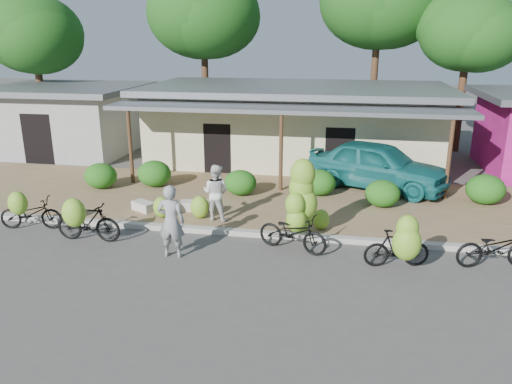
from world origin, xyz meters
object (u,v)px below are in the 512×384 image
(bike_far_left, at_px, (29,212))
(teal_van, at_px, (378,165))
(tree_back_left, at_px, (31,32))
(bike_right, at_px, (401,245))
(bike_far_right, at_px, (496,248))
(tree_far_center, at_px, (200,11))
(bike_center, at_px, (297,214))
(bystander, at_px, (216,192))
(sack_far, at_px, (143,206))
(vendor, at_px, (171,221))
(sack_near, at_px, (194,206))
(tree_near_right, at_px, (464,29))
(bike_left, at_px, (85,220))

(bike_far_left, distance_m, teal_van, 11.56)
(tree_back_left, height_order, bike_right, tree_back_left)
(bike_far_right, bearing_deg, tree_far_center, 24.99)
(bike_center, height_order, bystander, bike_center)
(bike_far_right, xyz_separation_m, sack_far, (-9.88, 2.06, -0.24))
(bike_far_left, bearing_deg, bystander, -83.90)
(tree_far_center, height_order, bike_far_left, tree_far_center)
(tree_far_center, distance_m, teal_van, 14.06)
(bike_far_left, xyz_separation_m, bike_right, (10.28, -0.85, 0.14))
(bike_far_left, relative_size, sack_far, 2.51)
(vendor, bearing_deg, bike_far_right, -174.54)
(bike_far_left, bearing_deg, bike_center, -98.63)
(tree_back_left, distance_m, bike_far_right, 23.53)
(vendor, relative_size, teal_van, 0.38)
(tree_far_center, bearing_deg, sack_near, -75.41)
(bike_far_right, distance_m, sack_far, 10.09)
(bike_center, xyz_separation_m, bike_right, (2.55, -1.01, -0.24))
(teal_van, bearing_deg, tree_back_left, 94.15)
(sack_near, bearing_deg, tree_far_center, 104.59)
(tree_near_right, distance_m, bike_far_right, 14.52)
(bike_center, distance_m, bystander, 2.87)
(bike_far_left, bearing_deg, bike_left, -115.54)
(bike_far_left, relative_size, bike_far_right, 0.93)
(vendor, height_order, teal_van, vendor)
(sack_far, bearing_deg, bike_far_left, -145.66)
(vendor, bearing_deg, sack_far, -55.97)
(tree_near_right, bearing_deg, bike_left, -130.63)
(bike_center, height_order, sack_far, bike_center)
(sack_far, relative_size, teal_van, 0.15)
(tree_near_right, xyz_separation_m, vendor, (-9.31, -14.31, -4.72))
(tree_back_left, xyz_separation_m, bike_far_right, (19.59, -12.00, -5.07))
(bike_left, relative_size, bike_far_right, 0.91)
(tree_back_left, distance_m, bike_center, 19.34)
(bike_far_left, relative_size, vendor, 0.99)
(vendor, bearing_deg, bystander, -101.72)
(bystander, xyz_separation_m, teal_van, (4.89, 4.19, 0.00))
(teal_van, bearing_deg, bike_right, -154.20)
(bike_center, relative_size, bystander, 1.39)
(tree_near_right, xyz_separation_m, teal_van, (-3.93, -7.61, -4.70))
(sack_far, height_order, bystander, bystander)
(bike_far_right, relative_size, sack_far, 2.70)
(bike_far_left, xyz_separation_m, bike_left, (2.09, -0.59, 0.10))
(tree_back_left, height_order, bike_far_left, tree_back_left)
(bystander, bearing_deg, tree_near_right, -116.56)
(bike_far_left, height_order, teal_van, teal_van)
(tree_back_left, distance_m, bike_far_left, 14.61)
(tree_far_center, bearing_deg, bike_center, -65.25)
(teal_van, bearing_deg, tree_far_center, 68.73)
(bike_far_right, bearing_deg, tree_back_left, 45.81)
(sack_near, bearing_deg, bike_far_right, -15.93)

